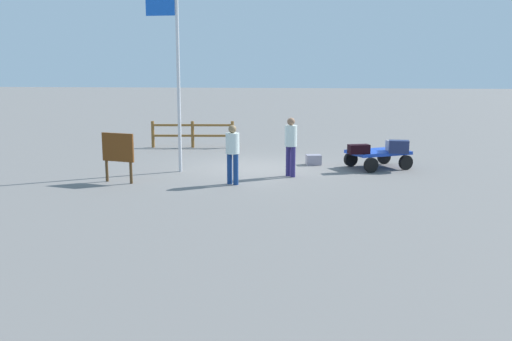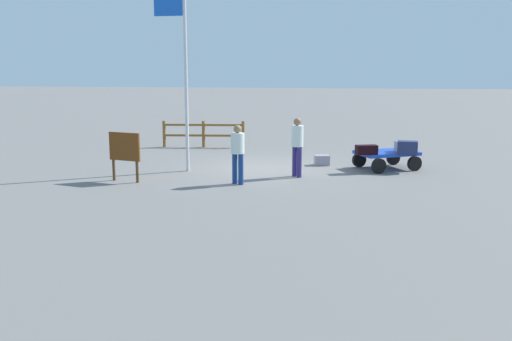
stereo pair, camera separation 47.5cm
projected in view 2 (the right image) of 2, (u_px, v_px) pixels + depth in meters
name	position (u px, v px, depth m)	size (l,w,h in m)	color
ground_plane	(265.00, 168.00, 18.38)	(120.00, 120.00, 0.00)	slate
luggage_cart	(386.00, 156.00, 18.14)	(2.11, 1.93, 0.55)	#1C42BA
suitcase_maroon	(366.00, 150.00, 17.49)	(0.69, 0.48, 0.28)	black
suitcase_dark	(407.00, 147.00, 17.60)	(0.61, 0.41, 0.38)	navy
suitcase_navy	(405.00, 146.00, 18.07)	(0.62, 0.42, 0.32)	#95929D
suitcase_tan	(322.00, 160.00, 18.87)	(0.53, 0.44, 0.32)	gray
worker_lead	(297.00, 142.00, 16.77)	(0.50, 0.50, 1.71)	navy
worker_trailing	(238.00, 149.00, 15.75)	(0.49, 0.49, 1.61)	navy
flagpole	(182.00, 66.00, 17.32)	(0.98, 0.12, 5.27)	silver
signboard	(125.00, 150.00, 16.13)	(0.96, 0.33, 1.37)	#4C3319
wooden_fence	(204.00, 132.00, 22.81)	(3.21, 0.37, 1.03)	brown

